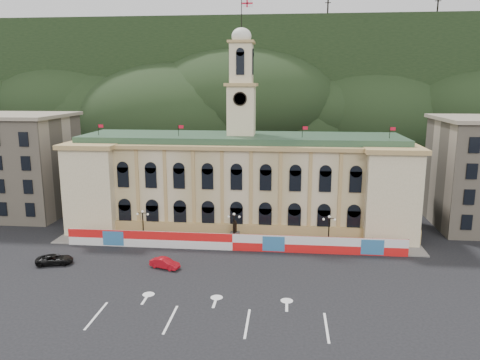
# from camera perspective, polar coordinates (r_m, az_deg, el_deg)

# --- Properties ---
(ground) EXTENTS (260.00, 260.00, 0.00)m
(ground) POSITION_cam_1_polar(r_m,az_deg,el_deg) (55.65, -2.79, -13.89)
(ground) COLOR black
(ground) RESTS_ON ground
(lane_markings) EXTENTS (26.00, 10.00, 0.02)m
(lane_markings) POSITION_cam_1_polar(r_m,az_deg,el_deg) (51.24, -3.66, -16.28)
(lane_markings) COLOR white
(lane_markings) RESTS_ON ground
(hill_ridge) EXTENTS (230.00, 80.00, 64.00)m
(hill_ridge) POSITION_cam_1_polar(r_m,az_deg,el_deg) (171.81, 3.34, 10.19)
(hill_ridge) COLOR black
(hill_ridge) RESTS_ON ground
(city_hall) EXTENTS (56.20, 17.60, 37.10)m
(city_hall) POSITION_cam_1_polar(r_m,az_deg,el_deg) (79.28, 0.14, -0.06)
(city_hall) COLOR beige
(city_hall) RESTS_ON ground
(side_building_left) EXTENTS (21.00, 17.00, 18.60)m
(side_building_left) POSITION_cam_1_polar(r_m,az_deg,el_deg) (96.30, -26.03, 1.74)
(side_building_left) COLOR tan
(side_building_left) RESTS_ON ground
(hoarding_fence) EXTENTS (50.00, 0.44, 2.50)m
(hoarding_fence) POSITION_cam_1_polar(r_m,az_deg,el_deg) (68.98, -0.87, -7.57)
(hoarding_fence) COLOR red
(hoarding_fence) RESTS_ON ground
(pavement) EXTENTS (56.00, 5.50, 0.16)m
(pavement) POSITION_cam_1_polar(r_m,az_deg,el_deg) (71.89, -0.66, -7.75)
(pavement) COLOR slate
(pavement) RESTS_ON ground
(statue) EXTENTS (1.40, 1.40, 3.72)m
(statue) POSITION_cam_1_polar(r_m,az_deg,el_deg) (71.77, -0.64, -6.85)
(statue) COLOR #595651
(statue) RESTS_ON ground
(lamp_left) EXTENTS (1.96, 0.44, 5.15)m
(lamp_left) POSITION_cam_1_polar(r_m,az_deg,el_deg) (73.11, -11.74, -5.19)
(lamp_left) COLOR black
(lamp_left) RESTS_ON ground
(lamp_center) EXTENTS (1.96, 0.44, 5.15)m
(lamp_center) POSITION_cam_1_polar(r_m,az_deg,el_deg) (70.24, -0.73, -5.65)
(lamp_center) COLOR black
(lamp_center) RESTS_ON ground
(lamp_right) EXTENTS (1.96, 0.44, 5.15)m
(lamp_right) POSITION_cam_1_polar(r_m,az_deg,el_deg) (70.09, 10.77, -5.90)
(lamp_right) COLOR black
(lamp_right) RESTS_ON ground
(red_sedan) EXTENTS (3.92, 4.95, 1.34)m
(red_sedan) POSITION_cam_1_polar(r_m,az_deg,el_deg) (63.61, -9.15, -9.99)
(red_sedan) COLOR #AE0C17
(red_sedan) RESTS_ON ground
(black_suv) EXTENTS (4.66, 5.93, 1.34)m
(black_suv) POSITION_cam_1_polar(r_m,az_deg,el_deg) (68.83, -21.66, -8.99)
(black_suv) COLOR black
(black_suv) RESTS_ON ground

